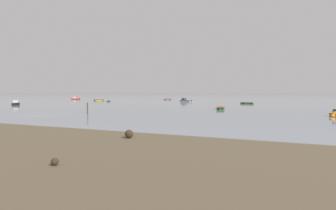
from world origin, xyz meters
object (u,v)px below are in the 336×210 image
object	(u,v)px
motorboat_moored_1	(15,104)
rowboat_moored_4	(168,99)
motorboat_moored_4	(74,99)
motorboat_moored_6	(185,101)
rowboat_moored_3	(109,101)
rowboat_moored_2	(221,108)
rowboat_moored_1	(247,103)
mooring_post_near	(87,108)
rowboat_moored_5	(99,100)

from	to	relation	value
motorboat_moored_1	rowboat_moored_4	bearing A→B (deg)	-74.52
motorboat_moored_4	motorboat_moored_6	distance (m)	54.49
rowboat_moored_3	motorboat_moored_6	world-z (taller)	motorboat_moored_6
motorboat_moored_1	motorboat_moored_4	world-z (taller)	motorboat_moored_1
motorboat_moored_4	rowboat_moored_3	xyz separation A→B (m)	(28.81, -14.99, -0.10)
motorboat_moored_4	rowboat_moored_2	bearing A→B (deg)	145.13
rowboat_moored_1	mooring_post_near	world-z (taller)	mooring_post_near
rowboat_moored_3	rowboat_moored_5	size ratio (longest dim) A/B	0.91
mooring_post_near	rowboat_moored_1	bearing A→B (deg)	67.70
rowboat_moored_4	mooring_post_near	size ratio (longest dim) A/B	1.71
motorboat_moored_1	rowboat_moored_3	size ratio (longest dim) A/B	1.41
motorboat_moored_6	rowboat_moored_4	bearing A→B (deg)	-31.97
rowboat_moored_1	rowboat_moored_5	size ratio (longest dim) A/B	1.07
rowboat_moored_3	motorboat_moored_6	size ratio (longest dim) A/B	0.66
rowboat_moored_1	mooring_post_near	bearing A→B (deg)	74.16
motorboat_moored_6	mooring_post_near	xyz separation A→B (m)	(2.85, -54.42, 0.64)
rowboat_moored_1	rowboat_moored_2	distance (m)	27.27
rowboat_moored_1	motorboat_moored_6	world-z (taller)	motorboat_moored_6
rowboat_moored_4	motorboat_moored_6	bearing A→B (deg)	-63.91
rowboat_moored_1	rowboat_moored_4	xyz separation A→B (m)	(-36.62, 26.07, -0.02)
rowboat_moored_1	rowboat_moored_5	bearing A→B (deg)	3.51
rowboat_moored_1	rowboat_moored_3	size ratio (longest dim) A/B	1.19
rowboat_moored_2	rowboat_moored_3	bearing A→B (deg)	52.90
motorboat_moored_4	rowboat_moored_5	size ratio (longest dim) A/B	1.15
motorboat_moored_1	motorboat_moored_6	size ratio (longest dim) A/B	0.93
motorboat_moored_4	rowboat_moored_4	bearing A→B (deg)	-168.84
rowboat_moored_1	rowboat_moored_5	world-z (taller)	rowboat_moored_1
rowboat_moored_1	rowboat_moored_3	bearing A→B (deg)	8.05
rowboat_moored_3	mooring_post_near	distance (m)	53.65
rowboat_moored_5	mooring_post_near	size ratio (longest dim) A/B	1.77
motorboat_moored_1	rowboat_moored_2	size ratio (longest dim) A/B	1.03
motorboat_moored_4	mooring_post_near	distance (m)	83.22
motorboat_moored_4	rowboat_moored_5	bearing A→B (deg)	146.90
rowboat_moored_2	rowboat_moored_5	bearing A→B (deg)	52.93
motorboat_moored_4	mooring_post_near	world-z (taller)	mooring_post_near
rowboat_moored_5	rowboat_moored_4	bearing A→B (deg)	4.50
motorboat_moored_6	motorboat_moored_1	bearing A→B (deg)	68.77
rowboat_moored_2	rowboat_moored_4	world-z (taller)	rowboat_moored_2
motorboat_moored_1	motorboat_moored_4	bearing A→B (deg)	-31.72
mooring_post_near	rowboat_moored_5	bearing A→B (deg)	125.56
rowboat_moored_1	rowboat_moored_2	bearing A→B (deg)	93.41
rowboat_moored_4	rowboat_moored_3	bearing A→B (deg)	-123.39
motorboat_moored_1	rowboat_moored_3	xyz separation A→B (m)	(8.83, 30.06, -0.13)
motorboat_moored_1	rowboat_moored_1	distance (m)	64.42
rowboat_moored_1	motorboat_moored_6	bearing A→B (deg)	-12.17
rowboat_moored_3	rowboat_moored_4	world-z (taller)	rowboat_moored_4
rowboat_moored_2	motorboat_moored_6	bearing A→B (deg)	23.08
rowboat_moored_5	mooring_post_near	xyz separation A→B (m)	(35.59, -49.79, 0.76)
motorboat_moored_6	rowboat_moored_5	bearing A→B (deg)	28.15
motorboat_moored_1	motorboat_moored_6	distance (m)	51.71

